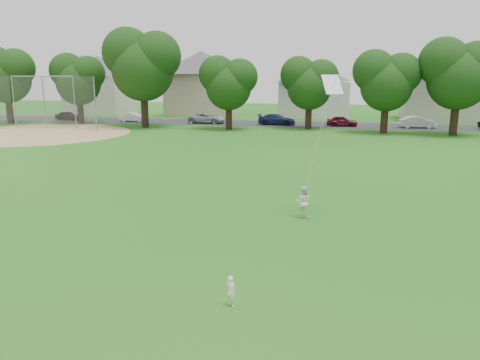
% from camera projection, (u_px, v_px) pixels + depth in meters
% --- Properties ---
extents(ground, '(160.00, 160.00, 0.00)m').
position_uv_depth(ground, '(225.00, 264.00, 14.82)').
color(ground, '#155E15').
rests_on(ground, ground).
extents(street, '(90.00, 7.00, 0.01)m').
position_uv_depth(street, '(309.00, 125.00, 54.88)').
color(street, '#2D2D30').
rests_on(street, ground).
extents(dirt_infield, '(18.00, 18.00, 0.02)m').
position_uv_depth(dirt_infield, '(39.00, 134.00, 46.74)').
color(dirt_infield, '#9E7F51').
rests_on(dirt_infield, ground).
extents(toddler, '(0.36, 0.31, 0.83)m').
position_uv_depth(toddler, '(231.00, 291.00, 12.10)').
color(toddler, white).
rests_on(toddler, ground).
extents(older_boy, '(0.66, 0.53, 1.33)m').
position_uv_depth(older_boy, '(303.00, 202.00, 19.52)').
color(older_boy, white).
rests_on(older_boy, ground).
extents(kite, '(1.09, 0.92, 4.95)m').
position_uv_depth(kite, '(318.00, 141.00, 18.94)').
color(kite, silver).
rests_on(kite, ground).
extents(baseball_backstop, '(12.60, 3.97, 5.58)m').
position_uv_depth(baseball_backstop, '(42.00, 103.00, 49.82)').
color(baseball_backstop, gray).
rests_on(baseball_backstop, ground).
extents(tree_row, '(80.06, 8.12, 11.08)m').
position_uv_depth(tree_row, '(351.00, 69.00, 46.63)').
color(tree_row, black).
rests_on(tree_row, ground).
extents(parked_cars, '(63.41, 2.30, 1.28)m').
position_uv_depth(parked_cars, '(327.00, 121.00, 53.37)').
color(parked_cars, black).
rests_on(parked_cars, ground).
extents(house_row, '(76.21, 13.71, 10.58)m').
position_uv_depth(house_row, '(316.00, 78.00, 63.24)').
color(house_row, beige).
rests_on(house_row, ground).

